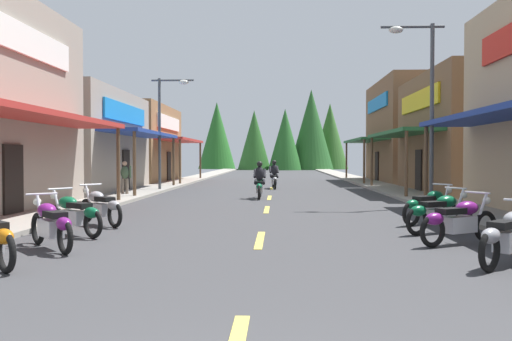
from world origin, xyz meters
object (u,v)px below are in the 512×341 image
(streetlamp_left, at_px, (166,117))
(motorcycle_parked_left_3, at_px, (101,206))
(motorcycle_parked_left_2, at_px, (74,214))
(rider_cruising_trailing, at_px, (274,177))
(motorcycle_parked_left_1, at_px, (51,224))
(rider_cruising_lead, at_px, (260,183))
(motorcycle_parked_right_2, at_px, (459,220))
(streetlamp_right, at_px, (422,88))
(pedestrian_by_shop, at_px, (125,176))
(motorcycle_parked_right_3, at_px, (440,212))
(motorcycle_parked_right_4, at_px, (430,205))
(motorcycle_parked_right_1, at_px, (509,235))

(streetlamp_left, distance_m, motorcycle_parked_left_3, 14.15)
(motorcycle_parked_left_2, bearing_deg, rider_cruising_trailing, -66.78)
(motorcycle_parked_left_1, relative_size, rider_cruising_lead, 0.78)
(motorcycle_parked_right_2, relative_size, motorcycle_parked_left_2, 1.06)
(streetlamp_right, height_order, rider_cruising_lead, streetlamp_right)
(pedestrian_by_shop, bearing_deg, motorcycle_parked_right_3, -141.69)
(motorcycle_parked_right_2, distance_m, motorcycle_parked_right_3, 1.61)
(motorcycle_parked_left_1, distance_m, rider_cruising_lead, 13.16)
(motorcycle_parked_left_3, distance_m, rider_cruising_lead, 9.79)
(streetlamp_left, height_order, motorcycle_parked_right_4, streetlamp_left)
(motorcycle_parked_right_4, xyz_separation_m, pedestrian_by_shop, (-10.67, 9.52, 0.41))
(motorcycle_parked_left_1, distance_m, rider_cruising_trailing, 20.27)
(rider_cruising_lead, bearing_deg, pedestrian_by_shop, 80.02)
(motorcycle_parked_left_2, xyz_separation_m, motorcycle_parked_left_3, (0.01, 1.81, 0.00))
(motorcycle_parked_right_2, distance_m, pedestrian_by_shop, 16.47)
(streetlamp_right, height_order, motorcycle_parked_right_4, streetlamp_right)
(rider_cruising_trailing, bearing_deg, motorcycle_parked_right_4, -169.79)
(streetlamp_right, bearing_deg, rider_cruising_lead, 146.43)
(streetlamp_right, relative_size, motorcycle_parked_left_2, 3.54)
(motorcycle_parked_left_2, distance_m, motorcycle_parked_left_3, 1.81)
(pedestrian_by_shop, bearing_deg, streetlamp_left, -21.38)
(motorcycle_parked_right_4, bearing_deg, motorcycle_parked_left_2, 158.01)
(motorcycle_parked_right_4, bearing_deg, motorcycle_parked_right_1, -129.95)
(motorcycle_parked_left_2, bearing_deg, motorcycle_parked_right_1, -163.66)
(motorcycle_parked_left_2, relative_size, pedestrian_by_shop, 1.14)
(motorcycle_parked_left_3, relative_size, rider_cruising_trailing, 0.75)
(motorcycle_parked_right_1, bearing_deg, motorcycle_parked_right_2, 46.99)
(rider_cruising_lead, bearing_deg, motorcycle_parked_left_2, 160.60)
(streetlamp_right, distance_m, pedestrian_by_shop, 13.03)
(motorcycle_parked_right_3, relative_size, pedestrian_by_shop, 1.19)
(motorcycle_parked_right_1, relative_size, motorcycle_parked_right_4, 0.91)
(motorcycle_parked_right_3, bearing_deg, pedestrian_by_shop, 100.53)
(motorcycle_parked_right_4, relative_size, motorcycle_parked_left_3, 1.09)
(motorcycle_parked_right_1, distance_m, motorcycle_parked_right_4, 5.39)
(streetlamp_left, xyz_separation_m, motorcycle_parked_left_2, (1.14, -15.52, -3.28))
(motorcycle_parked_right_4, height_order, rider_cruising_lead, rider_cruising_lead)
(motorcycle_parked_right_3, xyz_separation_m, pedestrian_by_shop, (-10.43, 11.20, 0.41))
(motorcycle_parked_right_1, relative_size, pedestrian_by_shop, 1.03)
(motorcycle_parked_left_3, bearing_deg, rider_cruising_trailing, -60.70)
(streetlamp_right, xyz_separation_m, motorcycle_parked_right_2, (-1.35, -8.01, -3.61))
(motorcycle_parked_left_3, bearing_deg, motorcycle_parked_right_4, -132.19)
(motorcycle_parked_right_2, xyz_separation_m, rider_cruising_lead, (-4.36, 11.80, 0.17))
(motorcycle_parked_left_3, xyz_separation_m, pedestrian_by_shop, (-2.24, 10.06, 0.41))
(motorcycle_parked_right_4, bearing_deg, streetlamp_left, 88.42)
(pedestrian_by_shop, bearing_deg, motorcycle_parked_right_4, -136.37)
(streetlamp_right, height_order, motorcycle_parked_left_1, streetlamp_right)
(rider_cruising_lead, bearing_deg, streetlamp_right, -123.94)
(streetlamp_right, height_order, motorcycle_parked_left_2, streetlamp_right)
(motorcycle_parked_left_1, relative_size, motorcycle_parked_left_2, 0.94)
(motorcycle_parked_right_3, relative_size, rider_cruising_trailing, 0.87)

